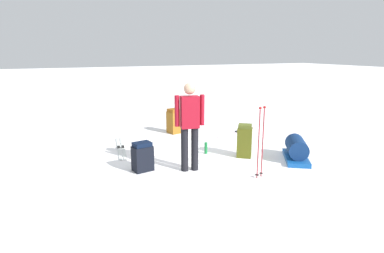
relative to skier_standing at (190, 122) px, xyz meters
The scene contains 10 objects.
ground_plane 1.20m from the skier_standing, 117.61° to the right, with size 80.00×80.00×0.00m, color white.
skier_standing is the anchor object (origin of this frame).
ski_pair_near 2.38m from the skier_standing, 65.21° to the right, with size 0.46×1.84×0.05m.
ski_pair_far 3.36m from the skier_standing, 139.11° to the right, with size 1.70×0.81×0.05m.
backpack_large_dark 3.00m from the skier_standing, 104.87° to the right, with size 0.34×0.39×0.69m.
backpack_bright 1.13m from the skier_standing, 22.81° to the right, with size 0.41×0.33×0.57m.
backpack_small_spare 1.56m from the skier_standing, 169.64° to the right, with size 0.41×0.41×0.73m.
ski_poles_planted_near 1.35m from the skier_standing, 140.18° to the left, with size 0.19×0.10×1.32m.
gear_sled 2.45m from the skier_standing, behind, with size 0.95×1.12×0.49m.
thermos_bottle 1.37m from the skier_standing, 133.22° to the right, with size 0.07×0.07×0.26m, color #176D32.
Camera 1 is at (2.74, 6.10, 2.28)m, focal length 30.34 mm.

